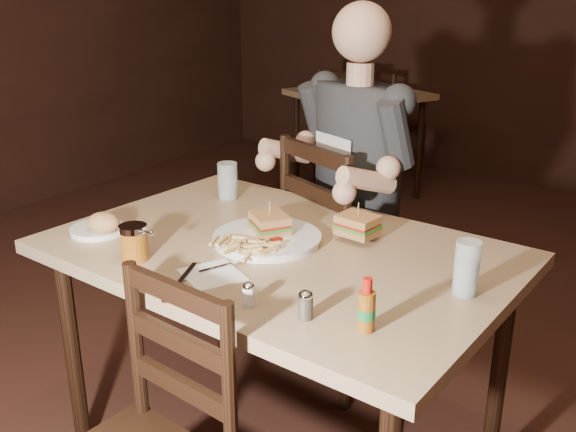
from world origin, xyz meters
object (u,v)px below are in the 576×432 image
Objects in this scene: diner at (349,139)px; side_plate at (98,231)px; main_table at (279,269)px; glass_left at (228,181)px; bg_table at (358,104)px; syrup_dispenser at (134,243)px; glass_right at (467,268)px; bg_chair_near at (318,147)px; bg_chair_far at (390,125)px; chair_far at (355,261)px; hot_sauce at (367,305)px; dinner_plate at (267,240)px.

side_plate is at bearing -98.03° from diner.
main_table is 0.50m from glass_left.
syrup_dispenser is (0.88, -2.98, 0.14)m from bg_table.
bg_table is at bearing 122.63° from glass_right.
bg_chair_near is 2.61m from syrup_dispenser.
diner is (1.08, -2.67, 0.54)m from bg_chair_far.
diner is (-0.02, -0.04, 0.48)m from chair_far.
glass_left is 0.79× the size of side_plate.
main_table is 1.43× the size of bg_chair_near.
main_table is at bearing -60.11° from diner.
bg_chair_far reaches higher than main_table.
glass_left is at bearing 75.96° from side_plate.
bg_chair_near reaches higher than hot_sauce.
bg_chair_far is at bearing 117.98° from glass_right.
glass_left is (0.76, -1.87, 0.36)m from bg_chair_near.
chair_far is 0.99m from side_plate.
glass_right is (0.96, -0.26, 0.01)m from glass_left.
bg_chair_far is 6.66× the size of glass_left.
bg_chair_near is 2.05m from glass_left.
side_plate is at bearing 165.22° from syrup_dispenser.
syrup_dispenser is at bearing -126.99° from dinner_plate.
diner is 7.22× the size of glass_left.
glass_right is (0.60, -0.00, 0.06)m from dinner_plate.
bg_chair_far is 5.29× the size of side_plate.
side_plate is at bearing -77.64° from bg_table.
glass_right is (0.63, -0.55, -0.13)m from diner.
hot_sauce is (1.59, -3.52, 0.40)m from bg_chair_far.
chair_far is 1.12× the size of bg_chair_far.
diner is (1.08, -1.57, 0.49)m from bg_chair_near.
side_plate is at bearing -168.29° from glass_right.
glass_right reaches higher than syrup_dispenser.
bg_table is 0.59m from bg_chair_near.
dinner_plate is 2.48× the size of hot_sauce.
main_table is 1.40× the size of chair_far.
glass_right is 0.32m from hot_sauce.
bg_table is 2.97m from side_plate.
bg_chair_near is 2.42m from dinner_plate.
syrup_dispenser is at bearing 118.17° from bg_chair_far.
chair_far is 2.85m from bg_chair_far.
chair_far is at bearing 90.00° from diner.
bg_table is at bearing 112.62° from dinner_plate.
bg_chair_near reaches higher than syrup_dispenser.
bg_chair_far is 6.86× the size of hot_sauce.
dinner_plate is 1.91× the size of side_plate.
side_plate is (-0.96, 0.07, -0.06)m from hot_sauce.
glass_left is 0.58m from syrup_dispenser.
main_table is 2.44m from bg_chair_near.
diner is at bearing 60.17° from side_plate.
chair_far is 0.49m from diner.
side_plate is at bearing 114.54° from bg_chair_far.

